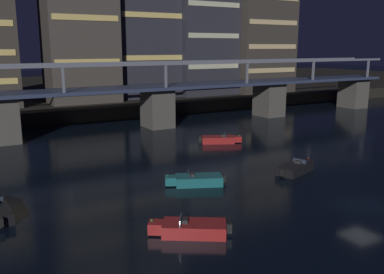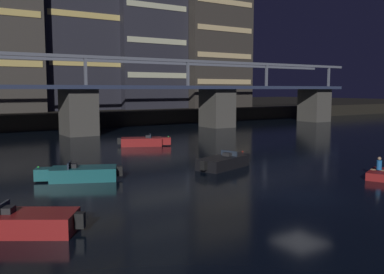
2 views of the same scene
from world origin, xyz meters
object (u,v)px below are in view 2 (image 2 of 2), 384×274
object	(u,v)px
tower_east_low	(206,44)
dinghy_with_paddler	(379,174)
speedboat_near_center	(19,223)
speedboat_near_left	(224,162)
speedboat_near_right	(80,174)
river_bridge	(78,102)
tower_east_tall	(143,27)
speedboat_mid_center	(144,142)

from	to	relation	value
tower_east_low	dinghy_with_paddler	xyz separation A→B (m)	(-23.15, -52.58, -13.72)
tower_east_low	speedboat_near_center	bearing A→B (deg)	-130.78
speedboat_near_left	speedboat_near_right	xyz separation A→B (m)	(-9.89, 1.44, 0.00)
river_bridge	speedboat_near_center	bearing A→B (deg)	-111.77
tower_east_tall	speedboat_near_center	bearing A→B (deg)	-120.97
speedboat_near_center	tower_east_tall	bearing A→B (deg)	59.03
tower_east_low	speedboat_near_left	bearing A→B (deg)	-123.26
speedboat_near_left	speedboat_near_center	size ratio (longest dim) A/B	1.07
river_bridge	speedboat_near_left	bearing A→B (deg)	-86.78
speedboat_near_left	speedboat_mid_center	size ratio (longest dim) A/B	1.03
speedboat_near_center	dinghy_with_paddler	xyz separation A→B (m)	(21.10, -1.28, -0.14)
speedboat_near_left	speedboat_near_right	bearing A→B (deg)	171.71
speedboat_near_right	dinghy_with_paddler	size ratio (longest dim) A/B	1.78
speedboat_near_left	speedboat_near_center	world-z (taller)	same
river_bridge	speedboat_mid_center	size ratio (longest dim) A/B	17.83
tower_east_low	dinghy_with_paddler	world-z (taller)	tower_east_low
tower_east_low	speedboat_near_center	distance (m)	69.09
speedboat_near_right	dinghy_with_paddler	world-z (taller)	dinghy_with_paddler
river_bridge	dinghy_with_paddler	bearing A→B (deg)	-77.84
tower_east_low	speedboat_mid_center	distance (m)	44.07
river_bridge	speedboat_mid_center	distance (m)	13.88
speedboat_mid_center	tower_east_tall	bearing A→B (deg)	63.51
speedboat_near_right	speedboat_mid_center	size ratio (longest dim) A/B	1.01
speedboat_mid_center	dinghy_with_paddler	bearing A→B (deg)	-76.03
speedboat_near_left	tower_east_low	bearing A→B (deg)	56.74
river_bridge	tower_east_tall	bearing A→B (deg)	46.19
speedboat_near_right	dinghy_with_paddler	xyz separation A→B (m)	(15.94, -9.50, -0.14)
tower_east_tall	tower_east_low	world-z (taller)	tower_east_tall
tower_east_tall	dinghy_with_paddler	bearing A→B (deg)	-101.06
speedboat_near_center	dinghy_with_paddler	size ratio (longest dim) A/B	1.70
speedboat_near_center	speedboat_mid_center	distance (m)	25.90
tower_east_tall	speedboat_near_left	size ratio (longest dim) A/B	5.62
speedboat_near_center	dinghy_with_paddler	bearing A→B (deg)	-3.47
tower_east_low	speedboat_near_center	xyz separation A→B (m)	(-44.24, -51.30, -13.58)
tower_east_tall	speedboat_near_left	bearing A→B (deg)	-109.87
tower_east_tall	speedboat_mid_center	distance (m)	39.34
speedboat_near_left	speedboat_mid_center	world-z (taller)	same
river_bridge	speedboat_near_center	distance (m)	36.65
tower_east_tall	speedboat_near_center	distance (m)	63.61
river_bridge	speedboat_near_left	size ratio (longest dim) A/B	17.28
speedboat_near_center	speedboat_mid_center	bearing A→B (deg)	52.83
speedboat_near_left	dinghy_with_paddler	size ratio (longest dim) A/B	1.82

